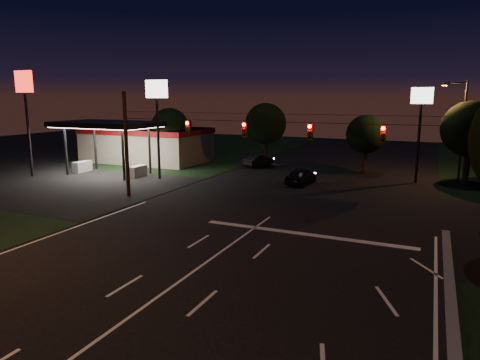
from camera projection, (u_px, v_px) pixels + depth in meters
The scene contains 16 objects.
ground at pixel (129, 317), 14.81m from camera, with size 140.00×140.00×0.00m, color black.
cross_street_left at pixel (62, 185), 37.22m from camera, with size 20.00×16.00×0.02m, color black.
stop_bar at pixel (305, 234), 23.89m from camera, with size 12.00×0.50×0.01m, color silver.
utility_pole_left at pixel (129, 196), 33.09m from camera, with size 0.28×0.28×8.00m, color black.
signal_span at pixel (276, 130), 27.17m from camera, with size 24.00×0.40×1.56m.
gas_station at pixel (145, 142), 50.40m from camera, with size 14.20×16.10×5.25m.
pole_sign_left_near at pixel (157, 104), 38.85m from camera, with size 2.20×0.30×9.10m.
pole_sign_left_far at pixel (25, 97), 40.00m from camera, with size 2.00×0.30×10.00m.
pole_sign_right at pixel (421, 113), 37.26m from camera, with size 1.80×0.30×8.40m.
street_light_right_far at pixel (460, 124), 37.93m from camera, with size 2.20×0.35×9.00m.
tree_far_a at pixel (171, 127), 48.23m from camera, with size 4.20×4.20×6.42m.
tree_far_b at pixel (266, 124), 47.72m from camera, with size 4.60×4.60×6.98m.
tree_far_c at pixel (366, 135), 42.49m from camera, with size 3.80×3.80×5.86m.
tree_far_d at pixel (470, 129), 36.91m from camera, with size 4.80×4.80×7.30m.
car_oncoming_a at pixel (301, 176), 37.72m from camera, with size 1.73×4.29×1.46m, color black.
car_oncoming_b at pixel (258, 160), 47.61m from camera, with size 1.41×4.04×1.33m, color black.
Camera 1 is at (9.12, -10.86, 7.48)m, focal length 32.00 mm.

